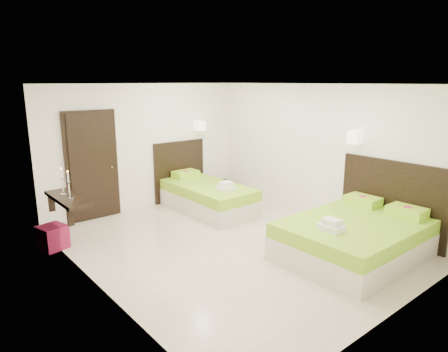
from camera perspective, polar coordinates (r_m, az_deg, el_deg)
floor at (r=6.73m, az=0.99°, el=-9.74°), size 5.50×5.50×0.00m
bed_single at (r=8.39m, az=-2.66°, el=-2.69°), size 1.29×2.15×1.77m
bed_double at (r=6.56m, az=18.46°, el=-8.04°), size 2.20×1.87×1.81m
nightstand at (r=9.49m, az=-0.25°, el=-1.70°), size 0.42×0.38×0.34m
ottoman at (r=7.07m, az=-23.28°, el=-8.02°), size 0.47×0.47×0.39m
door at (r=8.07m, az=-18.28°, el=1.33°), size 1.02×0.15×2.14m
console_shelf at (r=6.83m, az=-21.59°, el=-3.09°), size 0.35×1.20×0.78m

